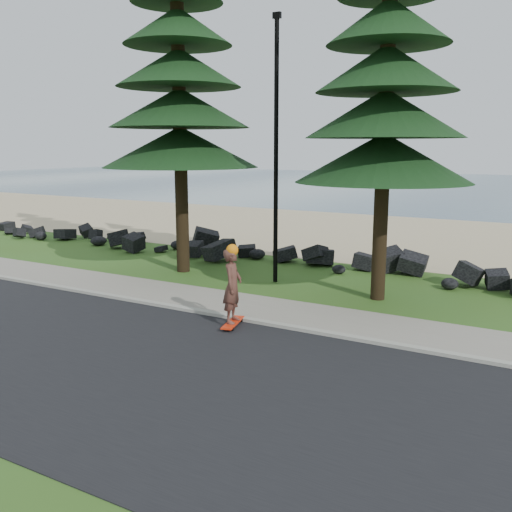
# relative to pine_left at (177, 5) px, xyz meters

# --- Properties ---
(ground) EXTENTS (160.00, 160.00, 0.00)m
(ground) POSITION_rel_pine_left_xyz_m (3.50, -3.00, -8.69)
(ground) COLOR #36581B
(ground) RESTS_ON ground
(road) EXTENTS (160.00, 7.00, 0.02)m
(road) POSITION_rel_pine_left_xyz_m (3.50, -7.50, -8.68)
(road) COLOR black
(road) RESTS_ON ground
(kerb) EXTENTS (160.00, 0.20, 0.10)m
(kerb) POSITION_rel_pine_left_xyz_m (3.50, -3.90, -8.64)
(kerb) COLOR #9A998B
(kerb) RESTS_ON ground
(sidewalk) EXTENTS (160.00, 2.00, 0.08)m
(sidewalk) POSITION_rel_pine_left_xyz_m (3.50, -2.80, -8.65)
(sidewalk) COLOR gray
(sidewalk) RESTS_ON ground
(beach_sand) EXTENTS (160.00, 15.00, 0.01)m
(beach_sand) POSITION_rel_pine_left_xyz_m (3.50, 11.50, -8.68)
(beach_sand) COLOR tan
(beach_sand) RESTS_ON ground
(ocean) EXTENTS (160.00, 58.00, 0.01)m
(ocean) POSITION_rel_pine_left_xyz_m (3.50, 48.00, -8.69)
(ocean) COLOR #365568
(ocean) RESTS_ON ground
(seawall_boulders) EXTENTS (60.00, 2.40, 1.10)m
(seawall_boulders) POSITION_rel_pine_left_xyz_m (3.50, 2.60, -8.69)
(seawall_boulders) COLOR black
(seawall_boulders) RESTS_ON ground
(pine_left) EXTENTS (5.20, 5.20, 13.78)m
(pine_left) POSITION_rel_pine_left_xyz_m (0.00, 0.00, 0.00)
(pine_left) COLOR black
(pine_left) RESTS_ON ground
(lamp_post) EXTENTS (0.25, 0.14, 8.14)m
(lamp_post) POSITION_rel_pine_left_xyz_m (3.50, 0.20, -4.56)
(lamp_post) COLOR black
(lamp_post) RESTS_ON ground
(skateboarder) EXTENTS (0.57, 1.11, 2.00)m
(skateboarder) POSITION_rel_pine_left_xyz_m (4.77, -4.40, -7.68)
(skateboarder) COLOR red
(skateboarder) RESTS_ON ground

